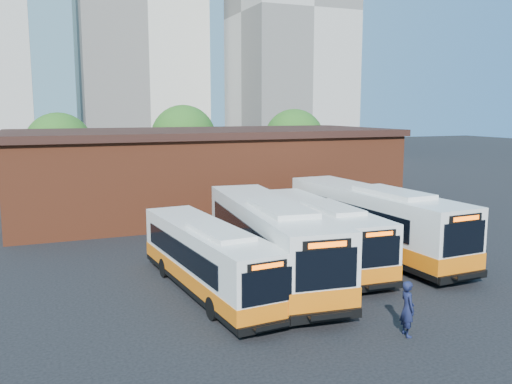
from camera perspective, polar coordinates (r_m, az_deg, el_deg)
name	(u,v)px	position (r m, az deg, el deg)	size (l,w,h in m)	color
ground	(336,291)	(24.44, 8.41, -10.29)	(220.00, 220.00, 0.00)	black
bus_west	(208,261)	(23.80, -5.07, -7.23)	(3.33, 11.46, 3.08)	silver
bus_midwest	(270,242)	(25.81, 1.47, -5.24)	(4.10, 13.90, 3.74)	silver
bus_mideast	(319,234)	(28.52, 6.67, -4.42)	(3.02, 11.99, 3.24)	silver
bus_east	(372,223)	(30.68, 12.15, -3.17)	(3.54, 13.90, 3.75)	silver
transit_worker	(407,308)	(20.14, 15.65, -11.72)	(0.73, 0.48, 2.00)	#121735
depot_building	(204,170)	(41.85, -5.46, 2.28)	(28.60, 12.60, 6.40)	brown
tree_west	(59,146)	(52.00, -20.02, 4.58)	(6.00, 6.00, 7.65)	#382314
tree_mid	(183,137)	(55.69, -7.64, 5.71)	(6.56, 6.56, 8.36)	#382314
tree_east	(294,139)	(56.69, 4.02, 5.57)	(6.24, 6.24, 7.96)	#382314
tower_right	(290,13)	(98.69, 3.58, 18.27)	(18.00, 18.00, 49.20)	#B3AEA5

